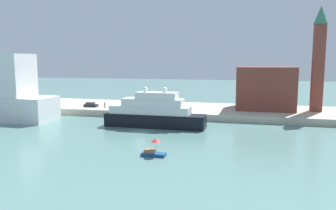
{
  "coord_description": "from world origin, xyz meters",
  "views": [
    {
      "loc": [
        22.78,
        -64.19,
        14.76
      ],
      "look_at": [
        4.6,
        6.0,
        5.14
      ],
      "focal_mm": 35.31,
      "sensor_mm": 36.0,
      "label": 1
    }
  ],
  "objects_px": {
    "bell_tower": "(319,55)",
    "person_figure": "(105,105)",
    "mooring_bollard": "(182,111)",
    "small_motorboat": "(153,150)",
    "large_yacht": "(154,113)",
    "harbor_building": "(265,88)",
    "parked_car": "(91,105)"
  },
  "relations": [
    {
      "from": "parked_car",
      "to": "bell_tower",
      "type": "bearing_deg",
      "value": 6.77
    },
    {
      "from": "bell_tower",
      "to": "person_figure",
      "type": "relative_size",
      "value": 16.48
    },
    {
      "from": "harbor_building",
      "to": "large_yacht",
      "type": "bearing_deg",
      "value": -135.86
    },
    {
      "from": "large_yacht",
      "to": "bell_tower",
      "type": "bearing_deg",
      "value": 30.9
    },
    {
      "from": "small_motorboat",
      "to": "harbor_building",
      "type": "relative_size",
      "value": 0.25
    },
    {
      "from": "large_yacht",
      "to": "parked_car",
      "type": "xyz_separation_m",
      "value": [
        -23.64,
        15.26,
        -0.87
      ]
    },
    {
      "from": "person_figure",
      "to": "mooring_bollard",
      "type": "relative_size",
      "value": 2.44
    },
    {
      "from": "large_yacht",
      "to": "person_figure",
      "type": "xyz_separation_m",
      "value": [
        -18.95,
        14.65,
        -0.67
      ]
    },
    {
      "from": "bell_tower",
      "to": "parked_car",
      "type": "xyz_separation_m",
      "value": [
        -61.29,
        -7.28,
        -14.13
      ]
    },
    {
      "from": "harbor_building",
      "to": "bell_tower",
      "type": "height_order",
      "value": "bell_tower"
    },
    {
      "from": "parked_car",
      "to": "person_figure",
      "type": "relative_size",
      "value": 2.34
    },
    {
      "from": "harbor_building",
      "to": "mooring_bollard",
      "type": "height_order",
      "value": "harbor_building"
    },
    {
      "from": "harbor_building",
      "to": "small_motorboat",
      "type": "bearing_deg",
      "value": -111.31
    },
    {
      "from": "small_motorboat",
      "to": "mooring_bollard",
      "type": "distance_m",
      "value": 33.37
    },
    {
      "from": "small_motorboat",
      "to": "harbor_building",
      "type": "xyz_separation_m",
      "value": [
        18.1,
        46.39,
        6.56
      ]
    },
    {
      "from": "person_figure",
      "to": "mooring_bollard",
      "type": "bearing_deg",
      "value": -9.09
    },
    {
      "from": "large_yacht",
      "to": "small_motorboat",
      "type": "relative_size",
      "value": 5.99
    },
    {
      "from": "small_motorboat",
      "to": "parked_car",
      "type": "height_order",
      "value": "parked_car"
    },
    {
      "from": "small_motorboat",
      "to": "person_figure",
      "type": "distance_m",
      "value": 45.02
    },
    {
      "from": "harbor_building",
      "to": "parked_car",
      "type": "height_order",
      "value": "harbor_building"
    },
    {
      "from": "bell_tower",
      "to": "person_figure",
      "type": "bearing_deg",
      "value": -172.08
    },
    {
      "from": "harbor_building",
      "to": "parked_car",
      "type": "xyz_separation_m",
      "value": [
        -48.47,
        -8.85,
        -5.2
      ]
    },
    {
      "from": "large_yacht",
      "to": "parked_car",
      "type": "bearing_deg",
      "value": 147.16
    },
    {
      "from": "mooring_bollard",
      "to": "person_figure",
      "type": "bearing_deg",
      "value": 170.91
    },
    {
      "from": "small_motorboat",
      "to": "mooring_bollard",
      "type": "xyz_separation_m",
      "value": [
        -2.64,
        33.25,
        1.14
      ]
    },
    {
      "from": "small_motorboat",
      "to": "harbor_building",
      "type": "distance_m",
      "value": 50.22
    },
    {
      "from": "small_motorboat",
      "to": "person_figure",
      "type": "bearing_deg",
      "value": 124.82
    },
    {
      "from": "bell_tower",
      "to": "mooring_bollard",
      "type": "relative_size",
      "value": 40.23
    },
    {
      "from": "harbor_building",
      "to": "bell_tower",
      "type": "relative_size",
      "value": 0.56
    },
    {
      "from": "bell_tower",
      "to": "parked_car",
      "type": "distance_m",
      "value": 63.32
    },
    {
      "from": "person_figure",
      "to": "bell_tower",
      "type": "bearing_deg",
      "value": 7.92
    },
    {
      "from": "small_motorboat",
      "to": "mooring_bollard",
      "type": "relative_size",
      "value": 5.68
    }
  ]
}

